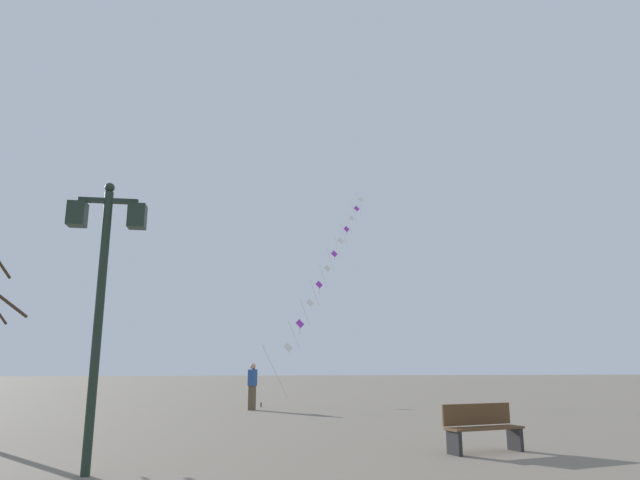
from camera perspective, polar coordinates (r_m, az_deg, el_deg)
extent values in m
plane|color=#756B5B|center=(20.23, -9.55, -17.05)|extent=(160.00, 160.00, 0.00)
cylinder|color=#1E2D23|center=(9.63, -21.61, -8.16)|extent=(0.14, 0.14, 4.44)
sphere|color=#1E2D23|center=(10.04, -20.54, 5.00)|extent=(0.16, 0.16, 0.16)
cube|color=#1E2D23|center=(9.98, -20.65, 3.74)|extent=(0.95, 0.08, 0.08)
cube|color=#1E2D23|center=(10.03, -23.41, 2.42)|extent=(0.28, 0.28, 0.40)
cube|color=beige|center=(10.03, -23.41, 2.42)|extent=(0.19, 0.19, 0.30)
cube|color=#1E2D23|center=(9.82, -18.05, 2.28)|extent=(0.28, 0.28, 0.40)
cube|color=beige|center=(9.82, -18.05, 2.28)|extent=(0.19, 0.19, 0.30)
cylinder|color=brown|center=(23.65, -6.00, -16.28)|extent=(0.06, 0.06, 0.18)
cylinder|color=silver|center=(25.11, -4.53, -13.29)|extent=(1.37, 2.96, 2.29)
cylinder|color=silver|center=(27.49, -2.63, -9.61)|extent=(0.75, 1.60, 1.24)
cylinder|color=silver|center=(29.23, -1.52, -7.40)|extent=(0.75, 1.60, 1.24)
cylinder|color=silver|center=(31.01, -0.54, -5.44)|extent=(0.75, 1.60, 1.24)
cylinder|color=silver|center=(32.84, 0.33, -3.69)|extent=(0.75, 1.60, 1.24)
cylinder|color=silver|center=(34.70, 1.10, -2.13)|extent=(0.75, 1.60, 1.24)
cylinder|color=silver|center=(36.58, 1.79, -0.73)|extent=(0.75, 1.60, 1.24)
cylinder|color=silver|center=(38.50, 2.41, 0.54)|extent=(0.75, 1.60, 1.24)
cylinder|color=silver|center=(40.43, 2.98, 1.68)|extent=(0.75, 1.60, 1.24)
cylinder|color=silver|center=(42.38, 3.49, 2.72)|extent=(0.75, 1.60, 1.24)
cylinder|color=silver|center=(44.35, 3.96, 3.67)|extent=(0.75, 1.60, 1.24)
cube|color=white|center=(26.64, -3.25, -10.82)|extent=(0.43, 0.17, 0.46)
cylinder|color=white|center=(26.63, -3.26, -11.56)|extent=(0.03, 0.06, 0.31)
cube|color=purple|center=(28.35, -2.06, -8.47)|extent=(0.42, 0.20, 0.46)
cylinder|color=purple|center=(28.33, -2.06, -9.19)|extent=(0.04, 0.06, 0.34)
cube|color=white|center=(30.11, -1.01, -6.39)|extent=(0.38, 0.27, 0.46)
cylinder|color=white|center=(30.08, -1.01, -6.96)|extent=(0.03, 0.04, 0.23)
cube|color=purple|center=(31.92, -0.09, -4.54)|extent=(0.39, 0.26, 0.46)
cylinder|color=purple|center=(31.87, -0.09, -5.15)|extent=(0.03, 0.03, 0.32)
cube|color=white|center=(33.76, 0.73, -2.89)|extent=(0.42, 0.21, 0.46)
cylinder|color=white|center=(33.71, 0.73, -3.39)|extent=(0.03, 0.04, 0.23)
cube|color=purple|center=(35.64, 1.46, -1.41)|extent=(0.41, 0.22, 0.46)
cylinder|color=purple|center=(35.58, 1.46, -1.89)|extent=(0.03, 0.04, 0.24)
cube|color=white|center=(37.54, 2.11, -0.08)|extent=(0.44, 0.13, 0.46)
cylinder|color=white|center=(37.47, 2.11, -0.54)|extent=(0.03, 0.05, 0.25)
cube|color=purple|center=(39.46, 2.70, 1.12)|extent=(0.38, 0.27, 0.46)
cylinder|color=purple|center=(39.39, 2.71, 0.69)|extent=(0.04, 0.04, 0.24)
cube|color=white|center=(41.40, 3.24, 2.21)|extent=(0.36, 0.30, 0.46)
cylinder|color=white|center=(41.32, 3.24, 1.78)|extent=(0.04, 0.04, 0.28)
cube|color=purple|center=(43.36, 3.73, 3.20)|extent=(0.45, 0.11, 0.46)
cylinder|color=purple|center=(43.27, 3.73, 2.78)|extent=(0.03, 0.05, 0.30)
cube|color=white|center=(45.34, 4.18, 4.11)|extent=(0.44, 0.14, 0.46)
cylinder|color=white|center=(45.24, 4.18, 3.69)|extent=(0.03, 0.05, 0.32)
cube|color=brown|center=(22.04, -6.91, -15.59)|extent=(0.30, 0.35, 0.90)
cube|color=#264C8C|center=(22.01, -6.86, -13.69)|extent=(0.37, 0.44, 0.60)
sphere|color=tan|center=(22.01, -6.83, -12.60)|extent=(0.22, 0.22, 0.22)
cylinder|color=#264C8C|center=(22.21, -6.63, -13.24)|extent=(0.24, 0.39, 0.50)
cylinder|color=#423323|center=(15.32, -29.15, -5.49)|extent=(0.61, 1.26, 0.67)
cylinder|color=#423323|center=(15.48, -29.66, -2.15)|extent=(0.13, 1.15, 0.54)
cube|color=brown|center=(11.75, 16.35, -17.83)|extent=(1.65, 0.81, 0.04)
cube|color=brown|center=(11.89, 15.61, -16.65)|extent=(1.56, 0.44, 0.40)
cube|color=#262628|center=(11.34, 13.45, -19.34)|extent=(0.17, 0.39, 0.45)
cube|color=#262628|center=(12.24, 19.17, -18.49)|extent=(0.17, 0.39, 0.45)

